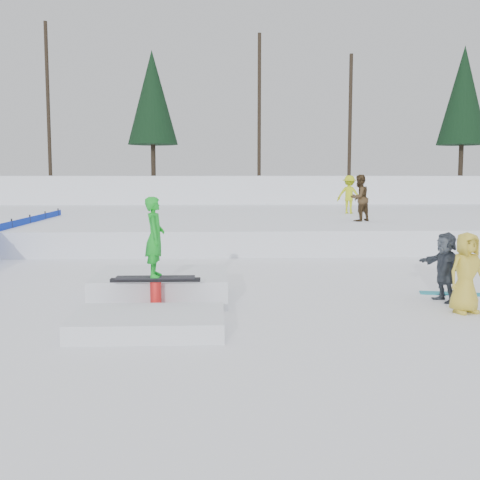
{
  "coord_description": "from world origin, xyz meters",
  "views": [
    {
      "loc": [
        -0.04,
        -10.82,
        2.51
      ],
      "look_at": [
        0.5,
        2.0,
        1.1
      ],
      "focal_mm": 45.0,
      "sensor_mm": 36.0,
      "label": 1
    }
  ],
  "objects_px": {
    "spectator_dark": "(445,267)",
    "jib_rail_feature": "(159,292)",
    "spectator_yellow": "(466,273)",
    "walker_olive": "(359,198)",
    "walker_ygreen": "(349,195)"
  },
  "relations": [
    {
      "from": "walker_olive",
      "to": "jib_rail_feature",
      "type": "height_order",
      "value": "walker_olive"
    },
    {
      "from": "walker_ygreen",
      "to": "jib_rail_feature",
      "type": "xyz_separation_m",
      "value": [
        -6.91,
        -14.72,
        -1.32
      ]
    },
    {
      "from": "walker_ygreen",
      "to": "spectator_yellow",
      "type": "bearing_deg",
      "value": 108.47
    },
    {
      "from": "spectator_yellow",
      "to": "jib_rail_feature",
      "type": "xyz_separation_m",
      "value": [
        -5.6,
        0.67,
        -0.43
      ]
    },
    {
      "from": "spectator_yellow",
      "to": "spectator_dark",
      "type": "height_order",
      "value": "spectator_yellow"
    },
    {
      "from": "walker_olive",
      "to": "walker_ygreen",
      "type": "bearing_deg",
      "value": -132.66
    },
    {
      "from": "spectator_yellow",
      "to": "jib_rail_feature",
      "type": "distance_m",
      "value": 5.66
    },
    {
      "from": "walker_olive",
      "to": "jib_rail_feature",
      "type": "relative_size",
      "value": 0.38
    },
    {
      "from": "walker_olive",
      "to": "spectator_dark",
      "type": "height_order",
      "value": "walker_olive"
    },
    {
      "from": "walker_ygreen",
      "to": "jib_rail_feature",
      "type": "bearing_deg",
      "value": 88.18
    },
    {
      "from": "jib_rail_feature",
      "to": "walker_olive",
      "type": "bearing_deg",
      "value": 58.77
    },
    {
      "from": "jib_rail_feature",
      "to": "spectator_dark",
      "type": "bearing_deg",
      "value": 3.28
    },
    {
      "from": "spectator_dark",
      "to": "jib_rail_feature",
      "type": "relative_size",
      "value": 0.31
    },
    {
      "from": "spectator_dark",
      "to": "jib_rail_feature",
      "type": "distance_m",
      "value": 5.62
    },
    {
      "from": "spectator_yellow",
      "to": "spectator_dark",
      "type": "relative_size",
      "value": 1.07
    }
  ]
}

